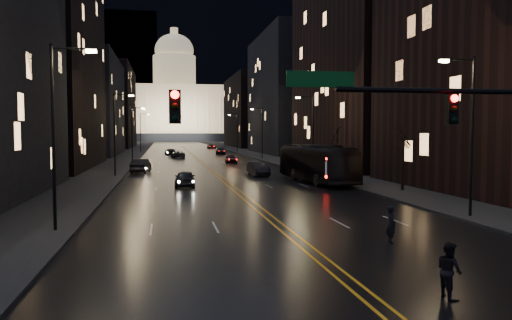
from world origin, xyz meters
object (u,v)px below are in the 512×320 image
bus (316,164)px  pedestrian_a (391,224)px  oncoming_car_b (141,166)px  receding_car_a (258,169)px  oncoming_car_a (185,179)px  pedestrian_b (449,270)px

bus → pedestrian_a: (-4.63, -25.60, -0.98)m
oncoming_car_b → receding_car_a: 14.29m
oncoming_car_a → receding_car_a: receding_car_a is taller
bus → receding_car_a: size_ratio=2.73×
receding_car_a → oncoming_car_a: bearing=-133.2°
pedestrian_a → pedestrian_b: 7.17m
receding_car_a → pedestrian_a: (-0.51, -33.76, 0.05)m
bus → oncoming_car_b: bus is taller
oncoming_car_b → receding_car_a: oncoming_car_b is taller
pedestrian_a → pedestrian_b: pedestrian_b is taller
oncoming_car_b → receding_car_a: size_ratio=1.05×
pedestrian_a → pedestrian_b: (-1.55, -7.00, 0.00)m
oncoming_car_a → pedestrian_a: size_ratio=2.62×
receding_car_a → pedestrian_a: pedestrian_a is taller
bus → oncoming_car_b: bearing=134.6°
oncoming_car_b → bus: bearing=147.0°
bus → receding_car_a: (-4.12, 8.16, -1.03)m
oncoming_car_a → pedestrian_b: pedestrian_b is taller
bus → oncoming_car_b: size_ratio=2.60×
oncoming_car_a → oncoming_car_b: size_ratio=0.87×
oncoming_car_a → oncoming_car_b: bearing=-72.0°
bus → oncoming_car_a: size_ratio=2.99×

